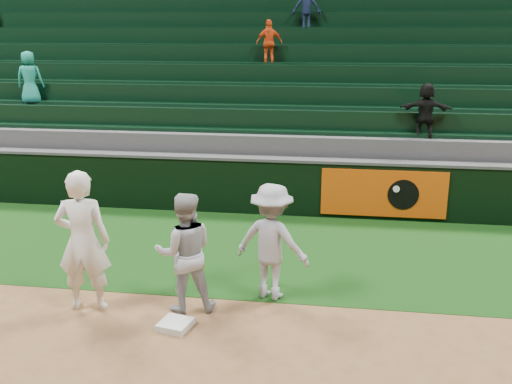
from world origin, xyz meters
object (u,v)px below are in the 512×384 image
Objects in this scene: first_baseman at (83,241)px; base_coach at (272,242)px; first_base at (175,325)px; baserunner at (185,253)px.

first_baseman is 2.70m from base_coach.
baserunner reaches higher than first_base.
first_base is 1.83m from base_coach.
first_baseman reaches higher than baserunner.
first_baseman is at bearing -10.01° from baserunner.
base_coach is (1.17, 0.56, 0.01)m from baserunner.
first_base is 1.76m from first_baseman.
baserunner is at bearing 88.65° from first_base.
first_base is at bearing 155.65° from first_baseman.
first_base is 0.23× the size of base_coach.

